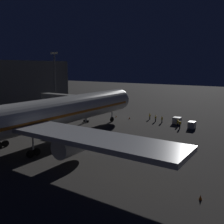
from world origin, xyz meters
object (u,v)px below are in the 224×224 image
object	(u,v)px
jet_bridge	(72,100)
ground_crew_by_tug	(178,122)
ground_crew_by_belt_loader	(162,119)
traffic_cone_nose_port	(130,118)
ground_crew_marshaller_fwd	(180,124)
ground_crew_under_port_wing	(150,116)
apron_floodlight_mast	(55,77)
ground_crew_near_nose_gear	(156,118)
baggage_container_spare	(177,120)
baggage_container_mid_row	(192,125)
airliner_at_gate	(21,120)
traffic_cone_wingtip_svc_side	(201,197)
traffic_cone_nose_starboard	(116,116)

from	to	relation	value
jet_bridge	ground_crew_by_tug	bearing A→B (deg)	-161.14
ground_crew_by_belt_loader	traffic_cone_nose_port	xyz separation A→B (m)	(9.35, 0.45, -0.71)
jet_bridge	ground_crew_marshaller_fwd	world-z (taller)	jet_bridge
jet_bridge	ground_crew_under_port_wing	xyz separation A→B (m)	(-17.00, -12.63, -4.58)
apron_floodlight_mast	ground_crew_near_nose_gear	size ratio (longest dim) A/B	10.89
baggage_container_spare	traffic_cone_nose_port	distance (m)	13.04
jet_bridge	baggage_container_mid_row	distance (m)	31.25
ground_crew_marshaller_fwd	ground_crew_under_port_wing	distance (m)	11.83
ground_crew_by_tug	ground_crew_by_belt_loader	bearing A→B (deg)	-17.54
airliner_at_gate	traffic_cone_wingtip_svc_side	size ratio (longest dim) A/B	125.58
ground_crew_by_tug	traffic_cone_nose_starboard	bearing A→B (deg)	-3.20
baggage_container_mid_row	traffic_cone_wingtip_svc_side	world-z (taller)	baggage_container_mid_row
baggage_container_mid_row	traffic_cone_nose_port	xyz separation A→B (m)	(17.60, -1.54, -0.54)
ground_crew_under_port_wing	traffic_cone_nose_port	xyz separation A→B (m)	(4.88, 2.66, -0.65)
apron_floodlight_mast	traffic_cone_wingtip_svc_side	distance (m)	65.65
ground_crew_near_nose_gear	ground_crew_marshaller_fwd	bearing A→B (deg)	154.46
airliner_at_gate	baggage_container_mid_row	xyz separation A→B (m)	(-19.80, -31.98, -4.57)
apron_floodlight_mast	traffic_cone_nose_starboard	bearing A→B (deg)	-178.44
baggage_container_mid_row	baggage_container_spare	world-z (taller)	baggage_container_mid_row
baggage_container_mid_row	ground_crew_marshaller_fwd	size ratio (longest dim) A/B	0.96
apron_floodlight_mast	jet_bridge	bearing A→B (deg)	149.07
ground_crew_by_belt_loader	ground_crew_marshaller_fwd	bearing A→B (deg)	149.59
ground_crew_under_port_wing	baggage_container_spare	bearing A→B (deg)	172.05
apron_floodlight_mast	ground_crew_marshaller_fwd	distance (m)	44.13
ground_crew_near_nose_gear	traffic_cone_nose_starboard	world-z (taller)	ground_crew_near_nose_gear
airliner_at_gate	ground_crew_near_nose_gear	size ratio (longest dim) A/B	39.92
traffic_cone_nose_port	ground_crew_by_tug	bearing A→B (deg)	175.80
apron_floodlight_mast	baggage_container_mid_row	xyz separation A→B (m)	(-45.30, 0.91, -10.06)
ground_crew_marshaller_fwd	traffic_cone_nose_starboard	distance (m)	19.91
apron_floodlight_mast	baggage_container_spare	size ratio (longest dim) A/B	10.03
apron_floodlight_mast	traffic_cone_nose_port	world-z (taller)	apron_floodlight_mast
baggage_container_spare	traffic_cone_nose_starboard	xyz separation A→B (m)	(17.34, 1.53, -0.54)
traffic_cone_wingtip_svc_side	traffic_cone_nose_port	bearing A→B (deg)	-50.25
traffic_cone_nose_port	traffic_cone_wingtip_svc_side	bearing A→B (deg)	129.75
ground_crew_under_port_wing	jet_bridge	bearing A→B (deg)	36.60
airliner_at_gate	ground_crew_under_port_wing	world-z (taller)	airliner_at_gate
baggage_container_spare	ground_crew_by_tug	distance (m)	2.80
jet_bridge	apron_floodlight_mast	xyz separation A→B (m)	(15.58, -9.33, 5.37)
baggage_container_spare	ground_crew_by_tug	bearing A→B (deg)	113.39
baggage_container_spare	traffic_cone_nose_starboard	distance (m)	17.41
baggage_container_mid_row	ground_crew_near_nose_gear	world-z (taller)	ground_crew_near_nose_gear
baggage_container_mid_row	traffic_cone_wingtip_svc_side	size ratio (longest dim) A/B	3.31
ground_crew_near_nose_gear	ground_crew_marshaller_fwd	distance (m)	8.67
airliner_at_gate	traffic_cone_nose_starboard	bearing A→B (deg)	-86.24
ground_crew_by_tug	traffic_cone_nose_port	distance (m)	14.10
traffic_cone_nose_port	baggage_container_spare	bearing A→B (deg)	-173.24
ground_crew_under_port_wing	traffic_cone_nose_starboard	world-z (taller)	ground_crew_under_port_wing
ground_crew_near_nose_gear	airliner_at_gate	bearing A→B (deg)	74.28
ground_crew_marshaller_fwd	traffic_cone_wingtip_svc_side	size ratio (longest dim) A/B	3.46
traffic_cone_nose_port	apron_floodlight_mast	bearing A→B (deg)	1.31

